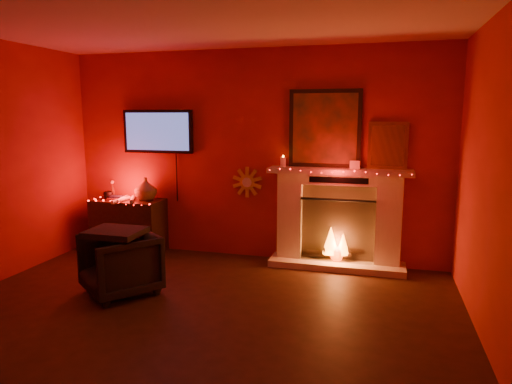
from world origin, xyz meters
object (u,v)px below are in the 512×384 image
(sunburst_clock, at_px, (247,182))
(armchair, at_px, (120,264))
(console_table, at_px, (130,222))
(fireplace, at_px, (338,209))
(tv, at_px, (158,132))

(sunburst_clock, xyz_separation_m, armchair, (-0.92, -1.62, -0.68))
(console_table, xyz_separation_m, armchair, (0.70, -1.40, -0.09))
(fireplace, height_order, sunburst_clock, fireplace)
(fireplace, height_order, tv, fireplace)
(tv, xyz_separation_m, sunburst_clock, (1.25, 0.03, -0.65))
(console_table, height_order, armchair, console_table)
(fireplace, relative_size, armchair, 3.05)
(armchair, bearing_deg, sunburst_clock, 98.17)
(tv, bearing_deg, sunburst_clock, 1.24)
(tv, bearing_deg, console_table, -153.08)
(fireplace, distance_m, armchair, 2.64)
(console_table, distance_m, armchair, 1.57)
(console_table, bearing_deg, armchair, -63.25)
(sunburst_clock, distance_m, armchair, 1.98)
(sunburst_clock, bearing_deg, armchair, -119.70)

